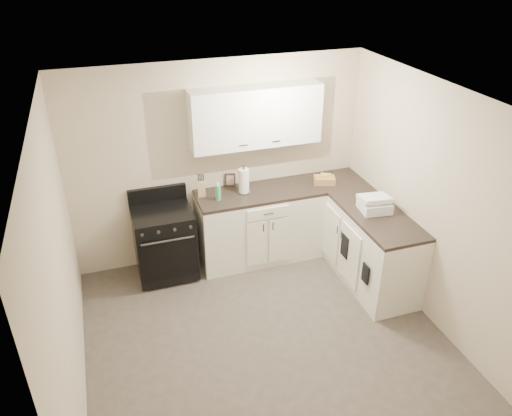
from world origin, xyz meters
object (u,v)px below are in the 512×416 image
object	(u,v)px
wicker_basket	(324,180)
countertop_grill	(375,206)
knife_block	(202,188)
paper_towel	(244,181)
stove	(165,243)

from	to	relation	value
wicker_basket	countertop_grill	distance (m)	0.85
knife_block	countertop_grill	world-z (taller)	knife_block
knife_block	paper_towel	size ratio (longest dim) A/B	0.65
countertop_grill	stove	bearing A→B (deg)	166.99
stove	countertop_grill	bearing A→B (deg)	-20.01
paper_towel	knife_block	bearing A→B (deg)	172.18
wicker_basket	knife_block	bearing A→B (deg)	174.57
knife_block	wicker_basket	xyz separation A→B (m)	(1.54, -0.15, -0.06)
knife_block	countertop_grill	bearing A→B (deg)	-18.31
knife_block	stove	bearing A→B (deg)	-155.30
paper_towel	countertop_grill	size ratio (longest dim) A/B	0.95
knife_block	wicker_basket	bearing A→B (deg)	4.75
stove	wicker_basket	world-z (taller)	wicker_basket
countertop_grill	paper_towel	bearing A→B (deg)	151.86
paper_towel	countertop_grill	distance (m)	1.56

